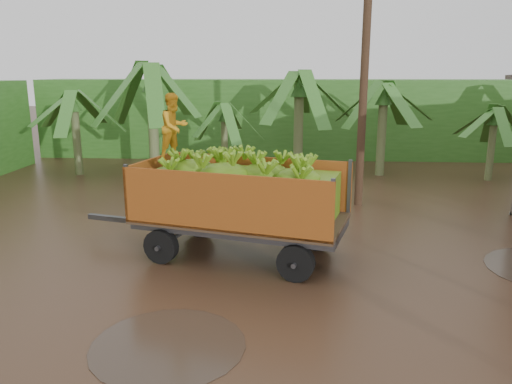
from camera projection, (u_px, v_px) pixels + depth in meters
ground at (360, 305)px, 8.67m from camera, size 100.00×100.00×0.00m
hedge_north at (274, 118)px, 23.90m from camera, size 22.00×3.00×3.60m
banana_trailer at (240, 197)px, 10.68m from camera, size 6.23×3.22×3.51m
utility_pole at (364, 72)px, 14.30m from camera, size 1.20×0.24×7.76m
banana_plants at (177, 141)px, 15.44m from camera, size 24.71×20.72×4.34m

